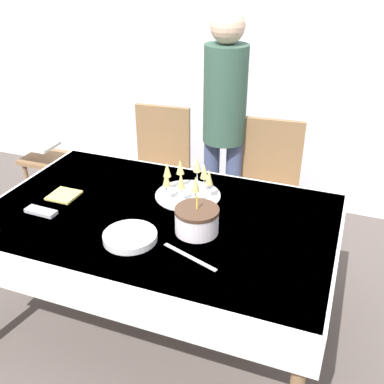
# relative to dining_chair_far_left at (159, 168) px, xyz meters

# --- Properties ---
(ground_plane) EXTENTS (12.00, 12.00, 0.00)m
(ground_plane) POSITION_rel_dining_chair_far_left_xyz_m (0.41, -0.88, -0.53)
(ground_plane) COLOR #564C47
(wall_back) EXTENTS (8.00, 0.05, 2.70)m
(wall_back) POSITION_rel_dining_chair_far_left_xyz_m (0.41, 0.79, 0.82)
(wall_back) COLOR silver
(wall_back) RESTS_ON ground_plane
(dining_table) EXTENTS (1.80, 1.12, 0.73)m
(dining_table) POSITION_rel_dining_chair_far_left_xyz_m (0.41, -0.88, 0.10)
(dining_table) COLOR white
(dining_table) RESTS_ON ground_plane
(dining_chair_far_left) EXTENTS (0.46, 0.46, 0.96)m
(dining_chair_far_left) POSITION_rel_dining_chair_far_left_xyz_m (0.00, 0.00, 0.00)
(dining_chair_far_left) COLOR olive
(dining_chair_far_left) RESTS_ON ground_plane
(dining_chair_far_right) EXTENTS (0.45, 0.45, 0.96)m
(dining_chair_far_right) POSITION_rel_dining_chair_far_left_xyz_m (0.80, 0.00, 0.00)
(dining_chair_far_right) COLOR olive
(dining_chair_far_right) RESTS_ON ground_plane
(birthday_cake) EXTENTS (0.21, 0.21, 0.20)m
(birthday_cake) POSITION_rel_dining_chair_far_left_xyz_m (0.64, -0.96, 0.26)
(birthday_cake) COLOR white
(birthday_cake) RESTS_ON dining_table
(champagne_tray) EXTENTS (0.36, 0.36, 0.18)m
(champagne_tray) POSITION_rel_dining_chair_far_left_xyz_m (0.47, -0.65, 0.29)
(champagne_tray) COLOR silver
(champagne_tray) RESTS_ON dining_table
(plate_stack_main) EXTENTS (0.25, 0.25, 0.03)m
(plate_stack_main) POSITION_rel_dining_chair_far_left_xyz_m (0.38, -1.14, 0.22)
(plate_stack_main) COLOR white
(plate_stack_main) RESTS_ON dining_table
(cake_knife) EXTENTS (0.29, 0.12, 0.00)m
(cake_knife) POSITION_rel_dining_chair_far_left_xyz_m (0.69, -1.17, 0.20)
(cake_knife) COLOR silver
(cake_knife) RESTS_ON dining_table
(fork_pile) EXTENTS (0.17, 0.07, 0.02)m
(fork_pile) POSITION_rel_dining_chair_far_left_xyz_m (-0.17, -1.09, 0.21)
(fork_pile) COLOR silver
(fork_pile) RESTS_ON dining_table
(napkin_pile) EXTENTS (0.15, 0.15, 0.01)m
(napkin_pile) POSITION_rel_dining_chair_far_left_xyz_m (-0.16, -0.89, 0.21)
(napkin_pile) COLOR #E0D166
(napkin_pile) RESTS_ON dining_table
(person_standing) EXTENTS (0.28, 0.28, 1.63)m
(person_standing) POSITION_rel_dining_chair_far_left_xyz_m (0.46, 0.05, 0.46)
(person_standing) COLOR #3F4C72
(person_standing) RESTS_ON ground_plane
(high_chair) EXTENTS (0.33, 0.35, 0.71)m
(high_chair) POSITION_rel_dining_chair_far_left_xyz_m (-0.85, -0.21, -0.04)
(high_chair) COLOR olive
(high_chair) RESTS_ON ground_plane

